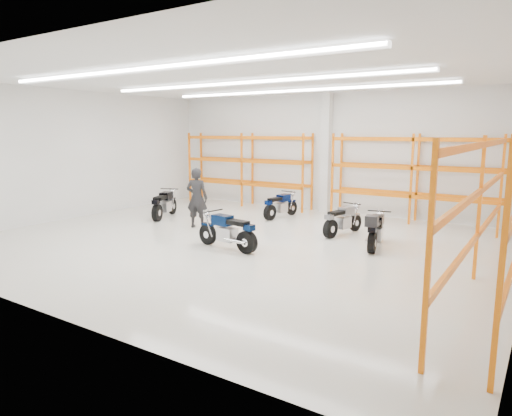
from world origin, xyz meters
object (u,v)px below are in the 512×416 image
Objects in this scene: motorcycle_back_c at (342,221)px; standing_man at (197,198)px; motorcycle_main at (229,232)px; motorcycle_back_b at (280,206)px; motorcycle_back_d at (375,231)px; structural_column at (326,153)px; motorcycle_back_a at (164,205)px.

motorcycle_back_c is 4.61m from standing_man.
motorcycle_main is 4.69m from motorcycle_back_b.
motorcycle_back_d reaches higher than motorcycle_back_b.
standing_man reaches higher than motorcycle_back_c.
motorcycle_back_b is 1.01× the size of motorcycle_back_c.
motorcycle_back_d is at bearing -52.13° from structural_column.
motorcycle_back_a is 2.20m from standing_man.
motorcycle_back_d reaches higher than motorcycle_main.
standing_man reaches higher than motorcycle_back_a.
motorcycle_back_b is at bearing -110.75° from structural_column.
motorcycle_back_d is at bearing 166.90° from standing_man.
motorcycle_back_b is 2.89m from structural_column.
motorcycle_back_c is (2.92, -1.35, -0.00)m from motorcycle_back_b.
motorcycle_main is at bearing -87.32° from structural_column.
motorcycle_back_c is 4.44m from structural_column.
standing_man reaches higher than motorcycle_main.
motorcycle_back_d is at bearing -37.27° from motorcycle_back_c.
motorcycle_back_c is 1.72m from motorcycle_back_d.
structural_column is at bearing 121.61° from motorcycle_back_c.
motorcycle_back_c is at bearing -178.50° from standing_man.
motorcycle_main is 1.04× the size of standing_man.
motorcycle_back_d is (1.37, -1.04, 0.05)m from motorcycle_back_c.
motorcycle_back_a is 0.99× the size of motorcycle_back_d.
standing_man is (-5.69, -0.48, 0.48)m from motorcycle_back_d.
motorcycle_main is at bearing -145.80° from motorcycle_back_d.
motorcycle_back_d is at bearing -29.11° from motorcycle_back_b.
standing_man is 5.59m from structural_column.
motorcycle_back_c is (6.38, 0.93, -0.04)m from motorcycle_back_a.
standing_man is (-1.40, -2.87, 0.54)m from motorcycle_back_b.
structural_column is (4.26, 4.38, 1.78)m from motorcycle_back_a.
standing_man reaches higher than motorcycle_back_b.
motorcycle_back_a is 7.76m from motorcycle_back_d.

